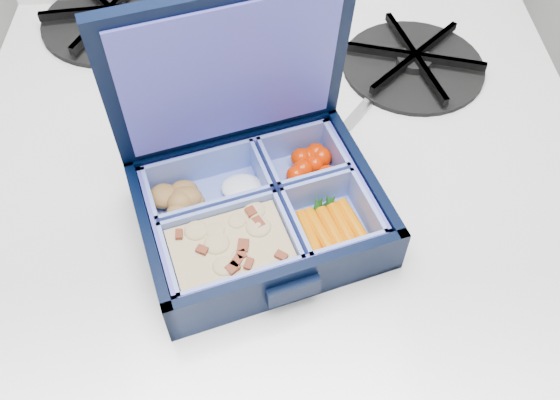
{
  "coord_description": "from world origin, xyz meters",
  "views": [
    {
      "loc": [
        -0.26,
        1.23,
        1.45
      ],
      "look_at": [
        -0.25,
        1.56,
        1.02
      ],
      "focal_mm": 38.0,
      "sensor_mm": 36.0,
      "label": 1
    }
  ],
  "objects_px": {
    "fork": "(346,126)",
    "burner_grate": "(414,60)",
    "bento_box": "(260,213)",
    "stove": "(279,345)"
  },
  "relations": [
    {
      "from": "stove",
      "to": "burner_grate",
      "type": "relative_size",
      "value": 5.98
    },
    {
      "from": "burner_grate",
      "to": "fork",
      "type": "distance_m",
      "value": 0.13
    },
    {
      "from": "burner_grate",
      "to": "bento_box",
      "type": "bearing_deg",
      "value": -128.95
    },
    {
      "from": "stove",
      "to": "fork",
      "type": "distance_m",
      "value": 0.5
    },
    {
      "from": "bento_box",
      "to": "burner_grate",
      "type": "distance_m",
      "value": 0.29
    },
    {
      "from": "stove",
      "to": "burner_grate",
      "type": "distance_m",
      "value": 0.55
    },
    {
      "from": "stove",
      "to": "bento_box",
      "type": "xyz_separation_m",
      "value": [
        -0.02,
        -0.1,
        0.52
      ]
    },
    {
      "from": "fork",
      "to": "burner_grate",
      "type": "bearing_deg",
      "value": 84.4
    },
    {
      "from": "burner_grate",
      "to": "fork",
      "type": "height_order",
      "value": "burner_grate"
    },
    {
      "from": "bento_box",
      "to": "fork",
      "type": "height_order",
      "value": "bento_box"
    }
  ]
}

